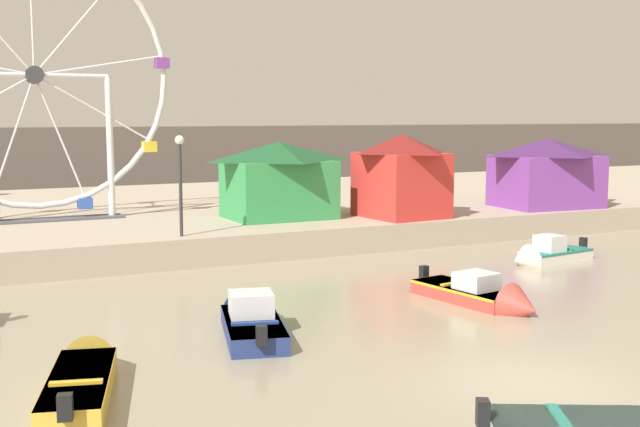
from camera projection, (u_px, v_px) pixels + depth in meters
name	position (u px, v px, depth m)	size (l,w,h in m)	color
ground_plane	(535.00, 382.00, 15.78)	(240.00, 240.00, 0.00)	gray
quay_promenade	(176.00, 214.00, 38.19)	(110.00, 22.00, 1.05)	tan
distant_town_skyline	(85.00, 157.00, 59.37)	(140.00, 3.00, 4.40)	#564C47
motorboat_mustard_yellow	(84.00, 375.00, 15.37)	(2.29, 4.74, 1.10)	gold
motorboat_navy_blue	(250.00, 317.00, 19.65)	(2.37, 4.49, 1.41)	navy
motorboat_white_red_stripe	(545.00, 254.00, 28.68)	(3.88, 1.54, 1.29)	silver
motorboat_faded_red	(485.00, 296.00, 22.09)	(1.86, 4.49, 1.28)	#B24238
ferris_wheel_white_frame	(34.00, 80.00, 31.21)	(10.81, 1.20, 11.13)	silver
carnival_booth_red_striped	(401.00, 174.00, 32.99)	(3.48, 3.83, 3.46)	red
carnival_booth_purple_stall	(546.00, 171.00, 36.63)	(5.05, 4.07, 3.17)	purple
carnival_booth_green_kiosk	(279.00, 178.00, 32.63)	(4.54, 3.48, 3.15)	#33934C
promenade_lamp_far	(180.00, 170.00, 27.61)	(0.32, 0.32, 3.54)	#2D2D33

